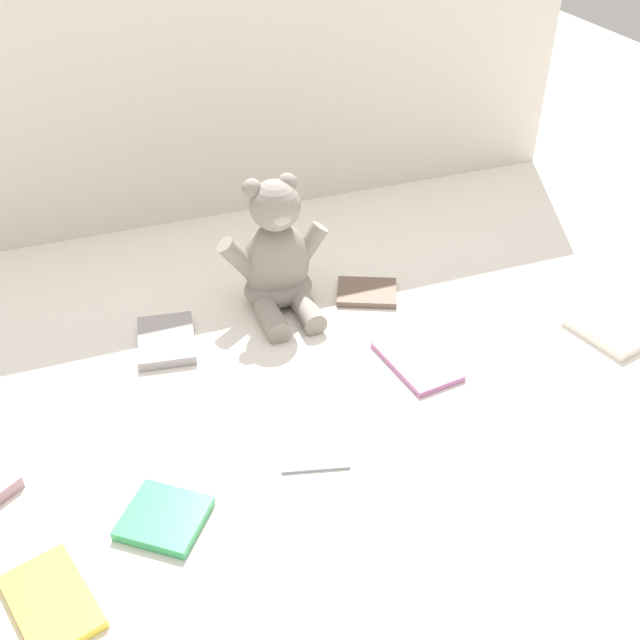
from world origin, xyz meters
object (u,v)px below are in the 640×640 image
(book_case_1, at_px, (164,518))
(teddy_bear, at_px, (275,259))
(book_case_7, at_px, (609,329))
(book_case_6, at_px, (367,292))
(book_case_5, at_px, (52,602))
(book_case_4, at_px, (417,361))
(book_case_8, at_px, (313,444))
(book_case_0, at_px, (167,340))

(book_case_1, bearing_deg, teddy_bear, 3.49)
(book_case_7, bearing_deg, book_case_6, 130.53)
(book_case_5, height_order, book_case_6, same)
(book_case_4, xyz_separation_m, book_case_8, (-0.21, -0.11, -0.00))
(book_case_0, xyz_separation_m, book_case_7, (0.67, -0.22, 0.00))
(book_case_6, bearing_deg, book_case_4, -156.70)
(book_case_7, relative_size, book_case_8, 1.35)
(book_case_5, bearing_deg, book_case_4, -173.99)
(book_case_4, xyz_separation_m, book_case_5, (-0.56, -0.24, 0.00))
(book_case_5, bearing_deg, book_case_1, -169.83)
(book_case_6, xyz_separation_m, book_case_8, (-0.21, -0.31, -0.00))
(book_case_0, distance_m, book_case_5, 0.46)
(book_case_0, xyz_separation_m, book_case_8, (0.14, -0.29, -0.00))
(book_case_1, distance_m, book_case_4, 0.45)
(book_case_0, relative_size, book_case_7, 1.01)
(teddy_bear, height_order, book_case_5, teddy_bear)
(book_case_1, height_order, book_case_7, book_case_7)
(book_case_0, relative_size, book_case_8, 1.36)
(teddy_bear, height_order, book_case_0, teddy_bear)
(book_case_5, distance_m, book_case_6, 0.71)
(book_case_4, relative_size, book_case_5, 1.11)
(book_case_1, relative_size, book_case_8, 1.05)
(book_case_1, bearing_deg, book_case_8, -37.82)
(book_case_6, bearing_deg, teddy_bear, 101.26)
(teddy_bear, bearing_deg, book_case_4, -57.42)
(book_case_5, bearing_deg, book_case_6, -159.09)
(book_case_4, xyz_separation_m, book_case_6, (0.00, 0.20, 0.00))
(book_case_4, relative_size, book_case_6, 1.36)
(book_case_0, relative_size, book_case_4, 0.89)
(book_case_1, height_order, book_case_6, book_case_1)
(teddy_bear, relative_size, book_case_7, 1.88)
(book_case_6, distance_m, book_case_8, 0.37)
(book_case_1, height_order, book_case_8, book_case_1)
(teddy_bear, bearing_deg, book_case_7, -30.02)
(book_case_4, distance_m, book_case_8, 0.24)
(book_case_4, height_order, book_case_5, book_case_5)
(book_case_5, bearing_deg, book_case_0, -133.37)
(book_case_0, distance_m, book_case_8, 0.32)
(book_case_5, bearing_deg, teddy_bear, -147.86)
(book_case_1, bearing_deg, book_case_4, -30.89)
(book_case_0, xyz_separation_m, book_case_5, (-0.21, -0.42, -0.00))
(book_case_1, relative_size, book_case_7, 0.78)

